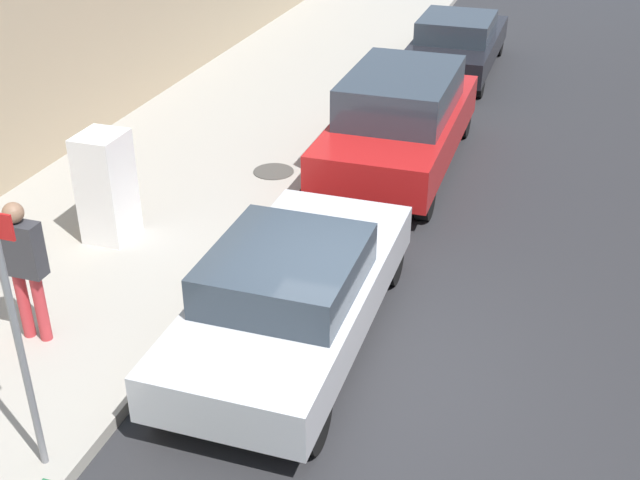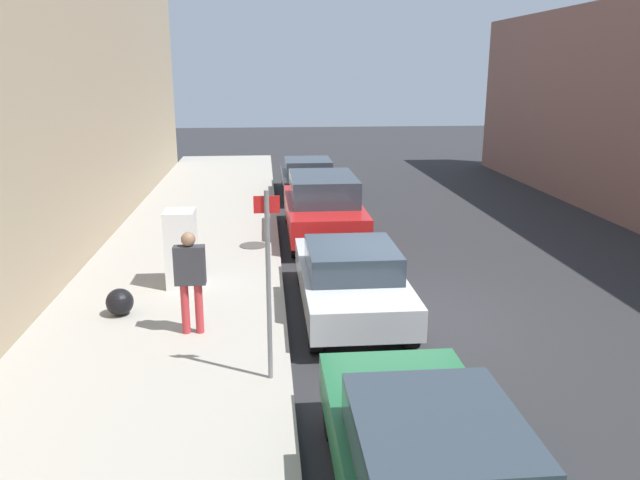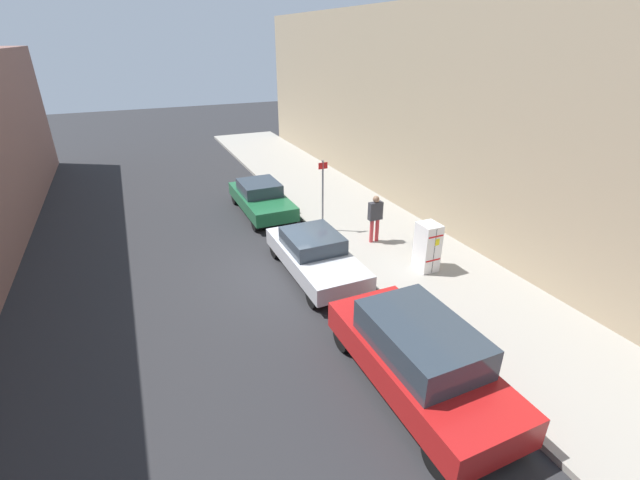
{
  "view_description": "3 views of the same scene",
  "coord_description": "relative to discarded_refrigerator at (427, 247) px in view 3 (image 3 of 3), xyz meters",
  "views": [
    {
      "loc": [
        1.98,
        -7.16,
        5.83
      ],
      "look_at": [
        -0.52,
        0.5,
        1.37
      ],
      "focal_mm": 45.0,
      "sensor_mm": 36.0,
      "label": 1
    },
    {
      "loc": [
        -2.38,
        -10.83,
        4.55
      ],
      "look_at": [
        -1.37,
        0.47,
        1.42
      ],
      "focal_mm": 35.0,
      "sensor_mm": 36.0,
      "label": 2
    },
    {
      "loc": [
        4.05,
        11.58,
        7.06
      ],
      "look_at": [
        -1.26,
        -0.27,
        0.88
      ],
      "focal_mm": 24.0,
      "sensor_mm": 36.0,
      "label": 3
    }
  ],
  "objects": [
    {
      "name": "pedestrian_walking_far",
      "position": [
        0.47,
        -2.5,
        0.25
      ],
      "size": [
        0.52,
        0.24,
        1.79
      ],
      "rotation": [
        0.0,
        0.0,
        2.86
      ],
      "color": "#B73338",
      "rests_on": "sidewalk_slab"
    },
    {
      "name": "street_sign_post",
      "position": [
        1.77,
        -4.24,
        0.76
      ],
      "size": [
        0.36,
        0.07,
        2.8
      ],
      "color": "slate",
      "rests_on": "sidewalk_slab"
    },
    {
      "name": "sidewalk_slab",
      "position": [
        -0.18,
        -1.75,
        -0.88
      ],
      "size": [
        4.53,
        44.0,
        0.16
      ],
      "primitive_type": "cube",
      "color": "#9E998E",
      "rests_on": "ground"
    },
    {
      "name": "ground_plane",
      "position": [
        4.14,
        -1.75,
        -0.96
      ],
      "size": [
        80.0,
        80.0,
        0.0
      ],
      "primitive_type": "plane",
      "color": "#28282B"
    },
    {
      "name": "parked_sedan_silver",
      "position": [
        3.33,
        -1.44,
        -0.24
      ],
      "size": [
        1.86,
        4.53,
        1.38
      ],
      "color": "silver",
      "rests_on": "ground"
    },
    {
      "name": "parked_suv_red",
      "position": [
        3.33,
        4.14,
        -0.06
      ],
      "size": [
        1.98,
        4.87,
        1.75
      ],
      "color": "red",
      "rests_on": "ground"
    },
    {
      "name": "trash_bag",
      "position": [
        -0.96,
        -1.56,
        -0.55
      ],
      "size": [
        0.5,
        0.5,
        0.5
      ],
      "primitive_type": "sphere",
      "color": "black",
      "rests_on": "sidewalk_slab"
    },
    {
      "name": "parked_sedan_green",
      "position": [
        3.33,
        -7.32,
        -0.24
      ],
      "size": [
        1.81,
        4.52,
        1.38
      ],
      "color": "#1E6038",
      "rests_on": "ground"
    },
    {
      "name": "manhole_cover",
      "position": [
        1.42,
        2.9,
        -0.79
      ],
      "size": [
        0.7,
        0.7,
        0.02
      ],
      "primitive_type": "cylinder",
      "color": "#47443F",
      "rests_on": "sidewalk_slab"
    },
    {
      "name": "building_facade_near",
      "position": [
        -3.44,
        -1.75,
        3.22
      ],
      "size": [
        2.0,
        39.6,
        8.36
      ],
      "primitive_type": "cube",
      "color": "tan",
      "rests_on": "ground"
    },
    {
      "name": "discarded_refrigerator",
      "position": [
        0.0,
        0.0,
        0.0
      ],
      "size": [
        0.61,
        0.71,
        1.6
      ],
      "color": "white",
      "rests_on": "sidewalk_slab"
    }
  ]
}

